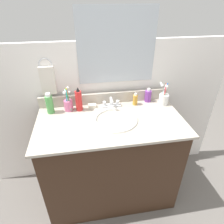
# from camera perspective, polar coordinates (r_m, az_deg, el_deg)

# --- Properties ---
(ground_plane) EXTENTS (6.00, 6.00, 0.00)m
(ground_plane) POSITION_cam_1_polar(r_m,az_deg,el_deg) (1.97, -0.34, -22.26)
(ground_plane) COLOR #66605B
(vanity_cabinet) EXTENTS (1.03, 0.52, 0.78)m
(vanity_cabinet) POSITION_cam_1_polar(r_m,az_deg,el_deg) (1.67, -0.39, -14.28)
(vanity_cabinet) COLOR #382316
(vanity_cabinet) RESTS_ON ground_plane
(countertop) EXTENTS (1.08, 0.57, 0.02)m
(countertop) POSITION_cam_1_polar(r_m,az_deg,el_deg) (1.40, -0.45, -2.80)
(countertop) COLOR #B2A899
(countertop) RESTS_ON vanity_cabinet
(backsplash) EXTENTS (1.08, 0.02, 0.09)m
(backsplash) POSITION_cam_1_polar(r_m,az_deg,el_deg) (1.61, -1.99, 4.23)
(backsplash) COLOR #B2A899
(backsplash) RESTS_ON countertop
(back_wall) EXTENTS (2.18, 0.04, 1.30)m
(back_wall) POSITION_cam_1_polar(r_m,az_deg,el_deg) (1.76, -2.15, -0.61)
(back_wall) COLOR white
(back_wall) RESTS_ON ground_plane
(mirror_panel) EXTENTS (0.60, 0.01, 0.56)m
(mirror_panel) POSITION_cam_1_polar(r_m,az_deg,el_deg) (1.52, 1.45, 18.91)
(mirror_panel) COLOR #B2BCC6
(towel_ring) EXTENTS (0.10, 0.01, 0.10)m
(towel_ring) POSITION_cam_1_polar(r_m,az_deg,el_deg) (1.54, -19.19, 13.20)
(towel_ring) COLOR silver
(hand_towel) EXTENTS (0.11, 0.04, 0.22)m
(hand_towel) POSITION_cam_1_polar(r_m,az_deg,el_deg) (1.57, -18.50, 8.85)
(hand_towel) COLOR silver
(sink_basin) EXTENTS (0.33, 0.33, 0.11)m
(sink_basin) POSITION_cam_1_polar(r_m,az_deg,el_deg) (1.42, 1.01, -3.26)
(sink_basin) COLOR white
(sink_basin) RESTS_ON countertop
(faucet) EXTENTS (0.16, 0.10, 0.08)m
(faucet) POSITION_cam_1_polar(r_m,az_deg,el_deg) (1.56, -0.26, 2.53)
(faucet) COLOR silver
(faucet) RESTS_ON countertop
(bottle_spray_red) EXTENTS (0.05, 0.05, 0.20)m
(bottle_spray_red) POSITION_cam_1_polar(r_m,az_deg,el_deg) (1.50, -9.87, 3.50)
(bottle_spray_red) COLOR red
(bottle_spray_red) RESTS_ON countertop
(bottle_cream_purple) EXTENTS (0.05, 0.05, 0.12)m
(bottle_cream_purple) POSITION_cam_1_polar(r_m,az_deg,el_deg) (1.65, 10.68, 4.76)
(bottle_cream_purple) COLOR #7A3899
(bottle_cream_purple) RESTS_ON countertop
(bottle_oil_amber) EXTENTS (0.04, 0.04, 0.10)m
(bottle_oil_amber) POSITION_cam_1_polar(r_m,az_deg,el_deg) (1.59, 6.93, 3.66)
(bottle_oil_amber) COLOR gold
(bottle_oil_amber) RESTS_ON countertop
(bottle_toner_green) EXTENTS (0.06, 0.06, 0.16)m
(bottle_toner_green) POSITION_cam_1_polar(r_m,az_deg,el_deg) (1.53, -18.08, 2.28)
(bottle_toner_green) COLOR #4C9E4C
(bottle_toner_green) RESTS_ON countertop
(cup_pink) EXTENTS (0.07, 0.07, 0.19)m
(cup_pink) POSITION_cam_1_polar(r_m,az_deg,el_deg) (1.53, -12.88, 2.28)
(cup_pink) COLOR #D16693
(cup_pink) RESTS_ON countertop
(cup_white_ceramic) EXTENTS (0.08, 0.09, 0.19)m
(cup_white_ceramic) POSITION_cam_1_polar(r_m,az_deg,el_deg) (1.64, 15.07, 3.91)
(cup_white_ceramic) COLOR white
(cup_white_ceramic) RESTS_ON countertop
(soap_bar) EXTENTS (0.06, 0.04, 0.02)m
(soap_bar) POSITION_cam_1_polar(r_m,az_deg,el_deg) (1.56, -5.93, 1.84)
(soap_bar) COLOR white
(soap_bar) RESTS_ON countertop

